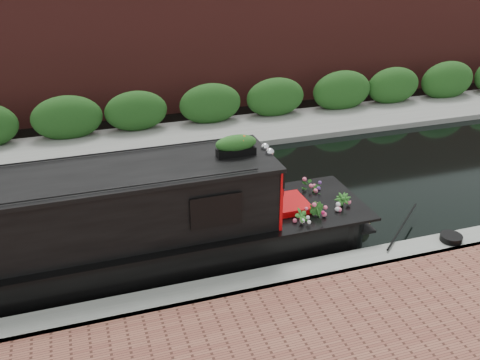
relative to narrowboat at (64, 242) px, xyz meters
name	(u,v)px	position (x,y,z in m)	size (l,w,h in m)	color
ground	(180,210)	(2.46, 1.86, -0.78)	(80.00, 80.00, 0.00)	black
near_bank_coping	(220,298)	(2.46, -1.44, -0.78)	(40.00, 0.60, 0.50)	gray
far_bank_path	(149,144)	(2.46, 6.06, -0.78)	(40.00, 2.40, 0.34)	gray
far_hedge	(145,134)	(2.46, 6.96, -0.78)	(40.00, 1.10, 2.80)	#1F4D19
far_brick_wall	(135,113)	(2.46, 9.06, -0.78)	(40.00, 1.00, 8.00)	#59221E
narrowboat	(64,242)	(0.00, 0.00, 0.00)	(11.14, 2.00, 2.62)	black
rope_fender	(360,219)	(6.00, 0.00, -0.61)	(0.34, 0.34, 0.34)	olive
coiled_mooring_rope	(451,238)	(7.19, -1.43, -0.47)	(0.43, 0.43, 0.12)	black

